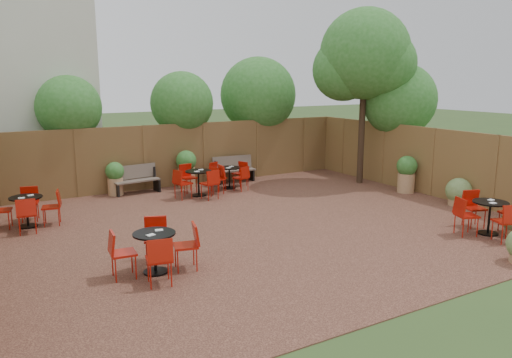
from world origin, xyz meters
TOP-DOWN VIEW (x-y plane):
  - ground at (0.00, 0.00)m, footprint 80.00×80.00m
  - courtyard_paving at (0.00, 0.00)m, footprint 12.00×10.00m
  - fence_back at (0.00, 5.00)m, footprint 12.00×0.08m
  - fence_right at (6.00, 0.00)m, footprint 0.08×10.00m
  - neighbour_building at (-4.50, 8.00)m, footprint 5.00×4.00m
  - overhang_foliage at (-1.60, 2.60)m, footprint 15.78×10.94m
  - courtyard_tree at (5.39, 2.40)m, footprint 2.94×2.86m
  - park_bench_left at (-1.43, 4.62)m, footprint 1.41×0.60m
  - park_bench_right at (1.87, 4.62)m, footprint 1.41×0.55m
  - bistro_tables at (-0.44, 0.80)m, footprint 10.29×8.49m
  - planters at (-0.36, 3.54)m, footprint 11.91×4.64m
  - low_shrubs at (4.58, -2.92)m, footprint 3.25×4.12m

SIDE VIEW (x-z plane):
  - ground at x=0.00m, z-range 0.00..0.00m
  - courtyard_paving at x=0.00m, z-range 0.00..0.02m
  - low_shrubs at x=4.58m, z-range -0.02..0.73m
  - bistro_tables at x=-0.44m, z-range 0.01..0.87m
  - park_bench_left at x=-1.43m, z-range 0.03..0.88m
  - park_bench_right at x=1.87m, z-range 0.03..0.89m
  - planters at x=-0.36m, z-range 0.04..1.20m
  - fence_back at x=0.00m, z-range 0.00..2.00m
  - fence_right at x=6.00m, z-range 0.00..2.00m
  - overhang_foliage at x=-1.60m, z-range 1.38..4.09m
  - courtyard_tree at x=5.39m, z-range 1.20..6.76m
  - neighbour_building at x=-4.50m, z-range 0.00..8.00m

